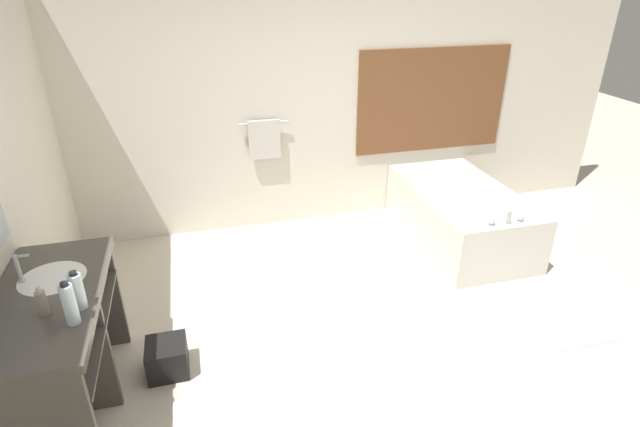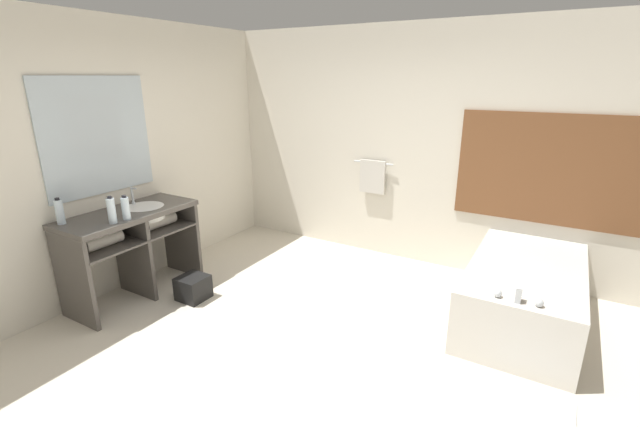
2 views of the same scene
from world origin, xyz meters
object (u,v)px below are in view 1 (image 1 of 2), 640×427
at_px(water_bottle_2, 77,291).
at_px(soap_dispenser, 42,302).
at_px(bathtub, 460,212).
at_px(water_bottle_3, 69,304).
at_px(waste_bin, 167,358).

xyz_separation_m(water_bottle_2, soap_dispenser, (-0.18, -0.01, -0.03)).
xyz_separation_m(bathtub, water_bottle_2, (-3.23, -1.58, 0.69)).
xyz_separation_m(water_bottle_2, water_bottle_3, (-0.02, -0.13, 0.01)).
distance_m(water_bottle_2, water_bottle_3, 0.13).
xyz_separation_m(water_bottle_2, waste_bin, (0.34, 0.38, -0.88)).
height_order(water_bottle_3, soap_dispenser, water_bottle_3).
bearing_deg(waste_bin, bathtub, 22.60).
xyz_separation_m(water_bottle_3, soap_dispenser, (-0.16, 0.12, -0.04)).
distance_m(water_bottle_2, waste_bin, 1.02).
distance_m(water_bottle_3, soap_dispenser, 0.20).
relative_size(soap_dispenser, waste_bin, 0.62).
xyz_separation_m(bathtub, waste_bin, (-2.89, -1.20, -0.19)).
bearing_deg(water_bottle_3, soap_dispenser, 144.05).
relative_size(water_bottle_3, waste_bin, 0.91).
relative_size(bathtub, water_bottle_2, 7.34).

